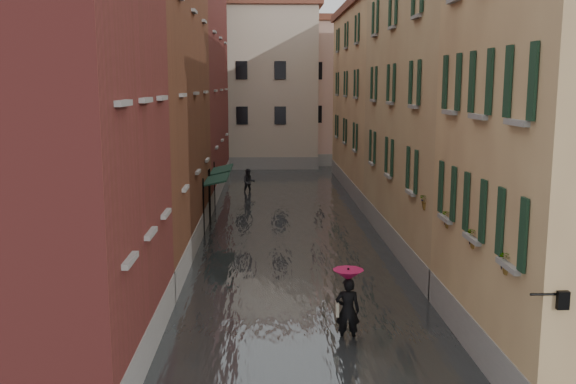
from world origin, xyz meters
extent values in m
plane|color=#5C5C5F|center=(0.00, 0.00, 0.00)|extent=(120.00, 120.00, 0.00)
cube|color=#3F4345|center=(0.00, 13.00, 0.10)|extent=(10.00, 60.00, 0.20)
cube|color=maroon|center=(-7.00, -2.00, 6.50)|extent=(6.00, 8.00, 13.00)
cube|color=brown|center=(-7.00, 9.00, 6.25)|extent=(6.00, 14.00, 12.50)
cube|color=maroon|center=(-7.00, 24.00, 7.00)|extent=(6.00, 16.00, 14.00)
cube|color=tan|center=(7.00, 9.00, 6.50)|extent=(6.00, 14.00, 13.00)
cube|color=#97734E|center=(7.00, 24.00, 5.75)|extent=(6.00, 16.00, 11.50)
cube|color=#B3A08E|center=(-3.00, 38.00, 6.50)|extent=(12.00, 9.00, 13.00)
cube|color=tan|center=(6.00, 40.00, 6.00)|extent=(10.00, 9.00, 12.00)
cube|color=#163225|center=(-3.45, 12.55, 2.55)|extent=(1.09, 2.80, 0.31)
cylinder|color=black|center=(-3.95, 11.15, 1.40)|extent=(0.06, 0.06, 2.80)
cylinder|color=black|center=(-3.95, 13.95, 1.40)|extent=(0.06, 0.06, 2.80)
cube|color=#163225|center=(-3.45, 15.92, 2.55)|extent=(1.09, 2.87, 0.31)
cylinder|color=black|center=(-3.95, 14.48, 1.40)|extent=(0.06, 0.06, 2.80)
cylinder|color=black|center=(-3.95, 17.35, 1.40)|extent=(0.06, 0.06, 2.80)
cylinder|color=black|center=(4.05, -6.00, 3.10)|extent=(0.60, 0.05, 0.05)
cube|color=black|center=(4.35, -6.00, 3.00)|extent=(0.22, 0.22, 0.35)
cube|color=beige|center=(4.35, -6.00, 3.00)|extent=(0.14, 0.14, 0.24)
cube|color=maroon|center=(4.12, -4.11, 3.15)|extent=(0.22, 0.85, 0.18)
imported|color=#265926|center=(4.12, -4.11, 3.57)|extent=(0.59, 0.51, 0.66)
cube|color=maroon|center=(4.12, -1.90, 3.15)|extent=(0.22, 0.85, 0.18)
imported|color=#265926|center=(4.12, -1.90, 3.57)|extent=(0.59, 0.51, 0.66)
cube|color=maroon|center=(4.12, 0.39, 3.15)|extent=(0.22, 0.85, 0.18)
imported|color=#265926|center=(4.12, 0.39, 3.57)|extent=(0.59, 0.51, 0.66)
cube|color=maroon|center=(4.12, 3.03, 3.15)|extent=(0.22, 0.85, 0.18)
imported|color=#265926|center=(4.12, 3.03, 3.57)|extent=(0.59, 0.51, 0.66)
imported|color=black|center=(1.04, -0.78, 0.91)|extent=(0.70, 0.48, 1.83)
cube|color=#B9B49A|center=(0.76, -0.73, 0.95)|extent=(0.08, 0.30, 0.38)
cylinder|color=black|center=(1.04, -0.78, 1.35)|extent=(0.02, 0.02, 1.00)
cone|color=#A40A3C|center=(1.04, -0.78, 1.92)|extent=(0.85, 0.85, 0.28)
imported|color=black|center=(-2.24, 22.74, 0.85)|extent=(0.89, 0.73, 1.69)
camera|label=1|loc=(-1.13, -17.23, 6.95)|focal=40.00mm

